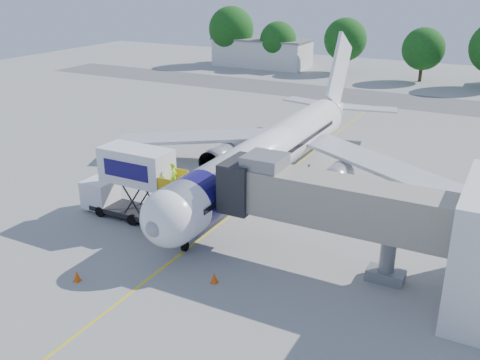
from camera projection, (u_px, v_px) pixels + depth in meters
The scene contains 14 objects.
ground at pixel (251, 200), 42.89m from camera, with size 160.00×160.00×0.00m, color gray.
guidance_line at pixel (251, 200), 42.89m from camera, with size 0.15×70.00×0.01m, color yellow.
taxiway_strip at pixel (382, 99), 77.46m from camera, with size 120.00×10.00×0.01m, color #59595B.
aircraft at pixel (273, 151), 45.22m from camera, with size 34.17×37.73×11.35m.
jet_bridge at pixel (317, 199), 32.06m from camera, with size 13.90×3.20×6.60m.
catering_hiloader at pixel (131, 183), 38.87m from camera, with size 8.50×2.44×5.50m.
ground_tug at pixel (164, 331), 26.09m from camera, with size 3.44×1.99×1.32m.
safety_cone_a at pixel (214, 278), 31.35m from camera, with size 0.43×0.43×0.69m.
safety_cone_b at pixel (77, 276), 31.54m from camera, with size 0.44×0.44×0.70m.
outbuilding_left at pixel (262, 52), 103.57m from camera, with size 18.40×8.40×5.30m.
tree_a at pixel (231, 29), 104.12m from camera, with size 8.76×8.76×11.17m.
tree_b at pixel (278, 40), 99.84m from camera, with size 6.85×6.85×8.73m.
tree_c at pixel (345, 40), 95.67m from camera, with size 7.61×7.61×9.71m.
tree_d at pixel (423, 49), 87.86m from camera, with size 6.94×6.94×8.85m.
Camera 1 is at (17.74, -35.19, 17.03)m, focal length 40.00 mm.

